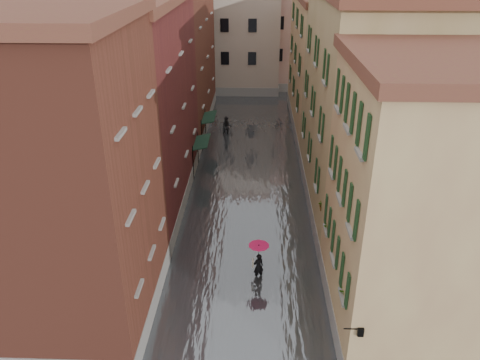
# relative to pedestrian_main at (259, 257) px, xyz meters

# --- Properties ---
(ground) EXTENTS (120.00, 120.00, 0.00)m
(ground) POSITION_rel_pedestrian_main_xyz_m (-0.75, -0.66, -1.34)
(ground) COLOR #525255
(ground) RESTS_ON ground
(floodwater) EXTENTS (10.00, 60.00, 0.20)m
(floodwater) POSITION_rel_pedestrian_main_xyz_m (-0.75, 12.34, -1.24)
(floodwater) COLOR #505459
(floodwater) RESTS_ON ground
(building_left_near) EXTENTS (6.00, 8.00, 13.00)m
(building_left_near) POSITION_rel_pedestrian_main_xyz_m (-7.75, -2.66, 5.16)
(building_left_near) COLOR brown
(building_left_near) RESTS_ON ground
(building_left_mid) EXTENTS (6.00, 14.00, 12.50)m
(building_left_mid) POSITION_rel_pedestrian_main_xyz_m (-7.75, 8.34, 4.91)
(building_left_mid) COLOR #581F1B
(building_left_mid) RESTS_ON ground
(building_left_far) EXTENTS (6.00, 16.00, 14.00)m
(building_left_far) POSITION_rel_pedestrian_main_xyz_m (-7.75, 23.34, 5.66)
(building_left_far) COLOR brown
(building_left_far) RESTS_ON ground
(building_right_near) EXTENTS (6.00, 8.00, 11.50)m
(building_right_near) POSITION_rel_pedestrian_main_xyz_m (6.25, -2.66, 4.41)
(building_right_near) COLOR #A67A55
(building_right_near) RESTS_ON ground
(building_right_mid) EXTENTS (6.00, 14.00, 13.00)m
(building_right_mid) POSITION_rel_pedestrian_main_xyz_m (6.25, 8.34, 5.16)
(building_right_mid) COLOR tan
(building_right_mid) RESTS_ON ground
(building_right_far) EXTENTS (6.00, 16.00, 11.50)m
(building_right_far) POSITION_rel_pedestrian_main_xyz_m (6.25, 23.34, 4.41)
(building_right_far) COLOR #A67A55
(building_right_far) RESTS_ON ground
(building_end_cream) EXTENTS (12.00, 9.00, 13.00)m
(building_end_cream) POSITION_rel_pedestrian_main_xyz_m (-3.75, 37.34, 5.16)
(building_end_cream) COLOR #B7A392
(building_end_cream) RESTS_ON ground
(building_end_pink) EXTENTS (10.00, 9.00, 12.00)m
(building_end_pink) POSITION_rel_pedestrian_main_xyz_m (5.25, 39.34, 4.66)
(building_end_pink) COLOR tan
(building_end_pink) RESTS_ON ground
(awning_near) EXTENTS (1.09, 2.93, 2.80)m
(awning_near) POSITION_rel_pedestrian_main_xyz_m (-4.24, 12.60, 1.13)
(awning_near) COLOR #153021
(awning_near) RESTS_ON ground
(awning_far) EXTENTS (1.09, 3.12, 2.80)m
(awning_far) POSITION_rel_pedestrian_main_xyz_m (-4.23, 18.31, 1.13)
(awning_far) COLOR #153021
(awning_far) RESTS_ON ground
(wall_lantern) EXTENTS (0.71, 0.22, 0.35)m
(wall_lantern) POSITION_rel_pedestrian_main_xyz_m (3.58, -6.66, 1.67)
(wall_lantern) COLOR black
(wall_lantern) RESTS_ON ground
(window_planters) EXTENTS (0.59, 7.85, 0.84)m
(window_planters) POSITION_rel_pedestrian_main_xyz_m (3.37, -0.95, 2.17)
(window_planters) COLOR brown
(window_planters) RESTS_ON ground
(pedestrian_main) EXTENTS (1.05, 1.05, 2.06)m
(pedestrian_main) POSITION_rel_pedestrian_main_xyz_m (0.00, 0.00, 0.00)
(pedestrian_main) COLOR black
(pedestrian_main) RESTS_ON ground
(pedestrian_far) EXTENTS (0.97, 0.79, 1.87)m
(pedestrian_far) POSITION_rel_pedestrian_main_xyz_m (-2.84, 20.41, -0.40)
(pedestrian_far) COLOR black
(pedestrian_far) RESTS_ON ground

